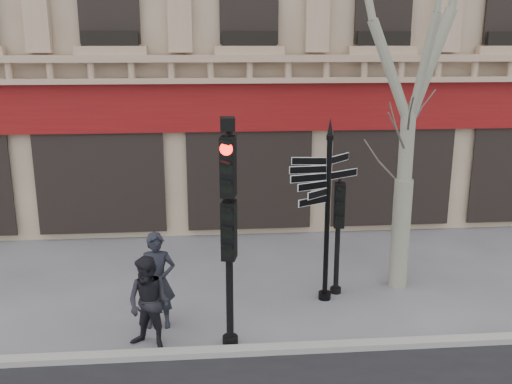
% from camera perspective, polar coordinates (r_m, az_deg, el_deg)
% --- Properties ---
extents(ground, '(80.00, 80.00, 0.00)m').
position_cam_1_polar(ground, '(11.57, 1.24, -12.23)').
color(ground, '#57575C').
rests_on(ground, ground).
extents(kerb, '(80.00, 0.25, 0.12)m').
position_cam_1_polar(kerb, '(10.32, 2.11, -15.43)').
color(kerb, gray).
rests_on(kerb, ground).
extents(fingerpost, '(2.03, 2.03, 3.83)m').
position_cam_1_polar(fingerpost, '(11.48, 7.26, 1.13)').
color(fingerpost, black).
rests_on(fingerpost, ground).
extents(traffic_signal_main, '(0.51, 0.41, 4.07)m').
position_cam_1_polar(traffic_signal_main, '(9.60, -2.76, -1.44)').
color(traffic_signal_main, black).
rests_on(traffic_signal_main, ground).
extents(traffic_signal_secondary, '(0.45, 0.36, 2.45)m').
position_cam_1_polar(traffic_signal_secondary, '(12.04, 8.24, -2.51)').
color(traffic_signal_secondary, black).
rests_on(traffic_signal_secondary, ground).
extents(pedestrian_a, '(0.68, 0.45, 1.86)m').
position_cam_1_polar(pedestrian_a, '(10.93, -9.84, -8.74)').
color(pedestrian_a, black).
rests_on(pedestrian_a, ground).
extents(pedestrian_b, '(1.02, 0.94, 1.69)m').
position_cam_1_polar(pedestrian_b, '(10.27, -10.65, -10.90)').
color(pedestrian_b, black).
rests_on(pedestrian_b, ground).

